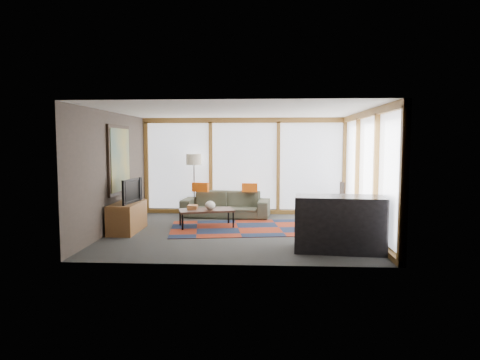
# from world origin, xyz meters

# --- Properties ---
(ground) EXTENTS (5.50, 5.50, 0.00)m
(ground) POSITION_xyz_m (0.00, 0.00, 0.00)
(ground) COLOR #2B2B29
(ground) RESTS_ON ground
(room_envelope) EXTENTS (5.52, 5.02, 2.62)m
(room_envelope) POSITION_xyz_m (0.49, 0.56, 1.54)
(room_envelope) COLOR #3E352E
(room_envelope) RESTS_ON ground
(rug) EXTENTS (3.25, 2.34, 0.01)m
(rug) POSITION_xyz_m (-0.04, 0.39, 0.01)
(rug) COLOR maroon
(rug) RESTS_ON ground
(sofa) EXTENTS (2.33, 1.08, 0.66)m
(sofa) POSITION_xyz_m (-0.46, 1.91, 0.33)
(sofa) COLOR #3A3C2E
(sofa) RESTS_ON ground
(pillow_left) EXTENTS (0.45, 0.22, 0.24)m
(pillow_left) POSITION_xyz_m (-1.12, 1.86, 0.78)
(pillow_left) COLOR #DA560F
(pillow_left) RESTS_ON sofa
(pillow_right) EXTENTS (0.41, 0.14, 0.22)m
(pillow_right) POSITION_xyz_m (0.16, 1.91, 0.77)
(pillow_right) COLOR #DA560F
(pillow_right) RESTS_ON sofa
(floor_lamp) EXTENTS (0.41, 0.41, 1.64)m
(floor_lamp) POSITION_xyz_m (-1.32, 2.10, 0.82)
(floor_lamp) COLOR black
(floor_lamp) RESTS_ON ground
(coffee_table) EXTENTS (1.35, 0.94, 0.41)m
(coffee_table) POSITION_xyz_m (-0.78, 0.52, 0.20)
(coffee_table) COLOR #351D15
(coffee_table) RESTS_ON ground
(book_stack) EXTENTS (0.22, 0.28, 0.09)m
(book_stack) POSITION_xyz_m (-1.11, 0.56, 0.45)
(book_stack) COLOR #9B592D
(book_stack) RESTS_ON coffee_table
(vase) EXTENTS (0.27, 0.27, 0.20)m
(vase) POSITION_xyz_m (-0.69, 0.47, 0.51)
(vase) COLOR silver
(vase) RESTS_ON coffee_table
(bookshelf) EXTENTS (0.40, 2.22, 0.55)m
(bookshelf) POSITION_xyz_m (2.43, 0.88, 0.28)
(bookshelf) COLOR #351D15
(bookshelf) RESTS_ON ground
(bowl_a) EXTENTS (0.24, 0.24, 0.10)m
(bowl_a) POSITION_xyz_m (2.47, 0.33, 0.60)
(bowl_a) COLOR black
(bowl_a) RESTS_ON bookshelf
(bowl_b) EXTENTS (0.16, 0.16, 0.07)m
(bowl_b) POSITION_xyz_m (2.40, 0.72, 0.59)
(bowl_b) COLOR black
(bowl_b) RESTS_ON bookshelf
(shelf_picture) EXTENTS (0.09, 0.31, 0.40)m
(shelf_picture) POSITION_xyz_m (2.49, 1.61, 0.76)
(shelf_picture) COLOR black
(shelf_picture) RESTS_ON bookshelf
(tv_console) EXTENTS (0.53, 1.26, 0.63)m
(tv_console) POSITION_xyz_m (-2.44, -0.06, 0.32)
(tv_console) COLOR brown
(tv_console) RESTS_ON ground
(television) EXTENTS (0.23, 0.92, 0.53)m
(television) POSITION_xyz_m (-2.40, -0.08, 0.90)
(television) COLOR black
(television) RESTS_ON tv_console
(bar_counter) EXTENTS (1.63, 0.88, 0.99)m
(bar_counter) POSITION_xyz_m (1.89, -1.51, 0.50)
(bar_counter) COLOR black
(bar_counter) RESTS_ON ground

